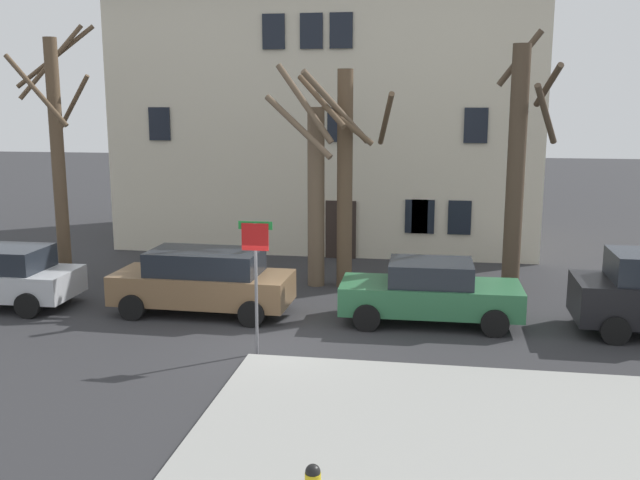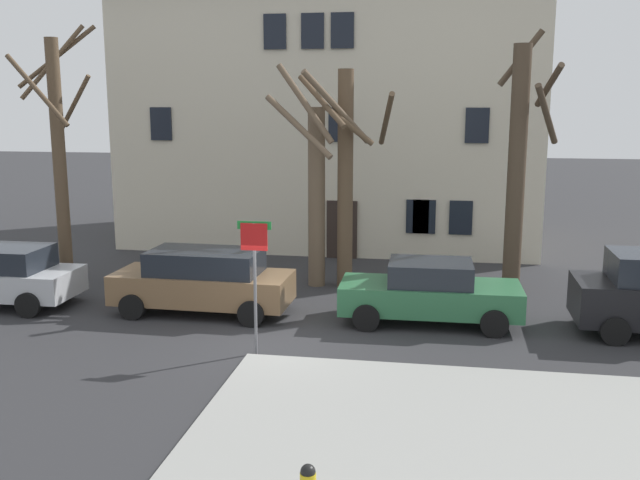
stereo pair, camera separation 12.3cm
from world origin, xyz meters
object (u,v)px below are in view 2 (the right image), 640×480
object	(u,v)px
tree_bare_near	(59,149)
tree_bare_far	(346,173)
building_main	(335,94)
car_green_sedan	(430,292)
tree_bare_mid	(316,185)
street_sign_pole	(255,263)
car_brown_wagon	(203,280)
tree_bare_end	(519,163)
bicycle_leaning	(178,275)

from	to	relation	value
tree_bare_near	tree_bare_far	bearing A→B (deg)	3.62
building_main	tree_bare_far	distance (m)	8.73
tree_bare_near	car_green_sedan	size ratio (longest dim) A/B	1.75
tree_bare_near	tree_bare_mid	size ratio (longest dim) A/B	1.20
tree_bare_mid	street_sign_pole	xyz separation A→B (m)	(-0.29, -6.16, -1.02)
building_main	tree_bare_near	world-z (taller)	building_main
tree_bare_mid	street_sign_pole	distance (m)	6.26
tree_bare_mid	car_green_sedan	distance (m)	5.27
tree_bare_far	street_sign_pole	size ratio (longest dim) A/B	2.16
tree_bare_far	car_green_sedan	distance (m)	4.96
tree_bare_mid	car_brown_wagon	world-z (taller)	tree_bare_mid
building_main	tree_bare_end	distance (m)	10.48
car_brown_wagon	street_sign_pole	world-z (taller)	street_sign_pole
building_main	tree_bare_mid	size ratio (longest dim) A/B	2.44
tree_bare_near	street_sign_pole	xyz separation A→B (m)	(7.72, -5.68, -2.04)
car_brown_wagon	car_green_sedan	world-z (taller)	car_brown_wagon
tree_bare_near	tree_bare_far	world-z (taller)	tree_bare_near
tree_bare_near	bicycle_leaning	bearing A→B (deg)	-4.06
building_main	car_brown_wagon	xyz separation A→B (m)	(-1.80, -11.62, -5.00)
tree_bare_end	bicycle_leaning	world-z (taller)	tree_bare_end
tree_bare_mid	car_brown_wagon	xyz separation A→B (m)	(-2.48, -3.30, -2.23)
tree_bare_end	street_sign_pole	xyz separation A→B (m)	(-6.20, -6.60, -1.72)
tree_bare_end	car_green_sedan	size ratio (longest dim) A/B	1.67
tree_bare_far	car_brown_wagon	xyz separation A→B (m)	(-3.38, -3.38, -2.59)
tree_bare_near	tree_bare_end	world-z (taller)	tree_bare_near
tree_bare_near	tree_bare_far	xyz separation A→B (m)	(8.92, 0.56, -0.65)
tree_bare_near	car_green_sedan	bearing A→B (deg)	-13.18
building_main	car_brown_wagon	bearing A→B (deg)	-98.81
car_green_sedan	street_sign_pole	world-z (taller)	street_sign_pole
car_green_sedan	bicycle_leaning	xyz separation A→B (m)	(-7.68, 2.42, -0.45)
tree_bare_mid	tree_bare_near	bearing A→B (deg)	-176.54
tree_bare_near	bicycle_leaning	distance (m)	5.40
tree_bare_mid	building_main	bearing A→B (deg)	94.69
tree_bare_far	car_brown_wagon	size ratio (longest dim) A/B	1.37
building_main	tree_bare_end	world-z (taller)	building_main
building_main	bicycle_leaning	bearing A→B (deg)	-111.03
tree_bare_near	tree_bare_end	size ratio (longest dim) A/B	1.05
car_brown_wagon	tree_bare_near	bearing A→B (deg)	153.01
tree_bare_end	street_sign_pole	world-z (taller)	tree_bare_end
tree_bare_far	tree_bare_mid	bearing A→B (deg)	-174.94
tree_bare_near	bicycle_leaning	world-z (taller)	tree_bare_near
tree_bare_mid	car_green_sedan	size ratio (longest dim) A/B	1.46
car_green_sedan	bicycle_leaning	bearing A→B (deg)	162.47
building_main	bicycle_leaning	world-z (taller)	building_main
building_main	tree_bare_end	bearing A→B (deg)	-50.08
car_green_sedan	street_sign_pole	distance (m)	5.00
tree_bare_near	car_brown_wagon	bearing A→B (deg)	-26.99
building_main	car_brown_wagon	world-z (taller)	building_main
tree_bare_near	building_main	bearing A→B (deg)	50.20
building_main	tree_bare_far	bearing A→B (deg)	-79.11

